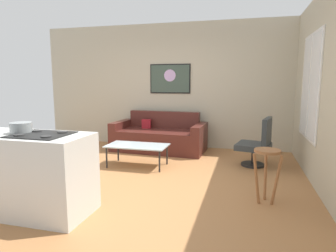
# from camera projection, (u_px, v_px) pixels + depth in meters

# --- Properties ---
(ground) EXTENTS (6.40, 6.40, 0.04)m
(ground) POSITION_uv_depth(u_px,v_px,m) (137.00, 179.00, 4.62)
(ground) COLOR #A97042
(back_wall) EXTENTS (6.40, 0.05, 2.80)m
(back_wall) POSITION_uv_depth(u_px,v_px,m) (174.00, 86.00, 6.73)
(back_wall) COLOR #B9B198
(back_wall) RESTS_ON ground
(right_wall) EXTENTS (0.05, 6.40, 2.80)m
(right_wall) POSITION_uv_depth(u_px,v_px,m) (322.00, 89.00, 4.03)
(right_wall) COLOR #B9B196
(right_wall) RESTS_ON ground
(couch) EXTENTS (2.03, 1.02, 0.83)m
(couch) POSITION_uv_depth(u_px,v_px,m) (159.00, 137.00, 6.41)
(couch) COLOR #4C201A
(couch) RESTS_ON ground
(coffee_table) EXTENTS (1.07, 0.57, 0.38)m
(coffee_table) POSITION_uv_depth(u_px,v_px,m) (137.00, 147.00, 5.19)
(coffee_table) COLOR silver
(coffee_table) RESTS_ON ground
(armchair) EXTENTS (0.67, 0.69, 0.88)m
(armchair) POSITION_uv_depth(u_px,v_px,m) (258.00, 143.00, 5.17)
(armchair) COLOR black
(armchair) RESTS_ON ground
(bar_stool) EXTENTS (0.36, 0.36, 0.68)m
(bar_stool) POSITION_uv_depth(u_px,v_px,m) (267.00, 162.00, 3.59)
(bar_stool) COLOR #975E37
(bar_stool) RESTS_ON ground
(kitchen_counter) EXTENTS (1.60, 0.68, 0.94)m
(kitchen_counter) POSITION_uv_depth(u_px,v_px,m) (23.00, 173.00, 3.37)
(kitchen_counter) COLOR silver
(kitchen_counter) RESTS_ON ground
(mixing_bowl) EXTENTS (0.24, 0.24, 0.12)m
(mixing_bowl) POSITION_uv_depth(u_px,v_px,m) (21.00, 128.00, 3.35)
(mixing_bowl) COLOR #909899
(mixing_bowl) RESTS_ON kitchen_counter
(wall_painting) EXTENTS (0.94, 0.03, 0.66)m
(wall_painting) POSITION_uv_depth(u_px,v_px,m) (170.00, 79.00, 6.68)
(wall_painting) COLOR black
(window) EXTENTS (0.03, 1.30, 1.66)m
(window) POSITION_uv_depth(u_px,v_px,m) (310.00, 87.00, 4.61)
(window) COLOR silver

